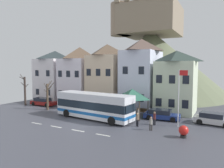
{
  "coord_description": "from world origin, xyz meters",
  "views": [
    {
      "loc": [
        14.54,
        -19.08,
        6.5
      ],
      "look_at": [
        1.23,
        5.89,
        4.29
      ],
      "focal_mm": 33.39,
      "sensor_mm": 36.0,
      "label": 1
    }
  ],
  "objects_px": {
    "pedestrian_00": "(155,118)",
    "pedestrian_02": "(138,113)",
    "pedestrian_03": "(137,119)",
    "public_bench": "(141,111)",
    "pedestrian_01": "(151,123)",
    "parked_car_00": "(161,114)",
    "townhouse_00": "(56,76)",
    "parked_car_01": "(70,104)",
    "townhouse_01": "(80,75)",
    "townhouse_03": "(141,74)",
    "bus_shelter": "(132,94)",
    "parked_car_03": "(43,102)",
    "hilltop_castle": "(150,60)",
    "bare_tree_01": "(25,90)",
    "townhouse_02": "(107,75)",
    "flagpole": "(179,93)",
    "townhouse_04": "(176,82)",
    "parked_car_02": "(213,119)",
    "harbour_buoy": "(184,131)",
    "transit_bus": "(94,106)",
    "bare_tree_00": "(48,96)"
  },
  "relations": [
    {
      "from": "pedestrian_00",
      "to": "pedestrian_02",
      "type": "relative_size",
      "value": 1.07
    },
    {
      "from": "pedestrian_03",
      "to": "public_bench",
      "type": "distance_m",
      "value": 6.0
    },
    {
      "from": "pedestrian_00",
      "to": "pedestrian_01",
      "type": "bearing_deg",
      "value": -83.16
    },
    {
      "from": "parked_car_00",
      "to": "pedestrian_00",
      "type": "distance_m",
      "value": 2.94
    },
    {
      "from": "townhouse_00",
      "to": "parked_car_01",
      "type": "distance_m",
      "value": 10.56
    },
    {
      "from": "pedestrian_00",
      "to": "parked_car_01",
      "type": "bearing_deg",
      "value": 167.25
    },
    {
      "from": "townhouse_01",
      "to": "townhouse_03",
      "type": "bearing_deg",
      "value": 0.61
    },
    {
      "from": "pedestrian_01",
      "to": "public_bench",
      "type": "relative_size",
      "value": 0.94
    },
    {
      "from": "bus_shelter",
      "to": "pedestrian_00",
      "type": "xyz_separation_m",
      "value": [
        3.79,
        -2.47,
        -2.25
      ]
    },
    {
      "from": "parked_car_03",
      "to": "public_bench",
      "type": "height_order",
      "value": "parked_car_03"
    },
    {
      "from": "pedestrian_03",
      "to": "pedestrian_02",
      "type": "bearing_deg",
      "value": 109.93
    },
    {
      "from": "hilltop_castle",
      "to": "bare_tree_01",
      "type": "bearing_deg",
      "value": -120.54
    },
    {
      "from": "townhouse_03",
      "to": "public_bench",
      "type": "height_order",
      "value": "townhouse_03"
    },
    {
      "from": "townhouse_02",
      "to": "bare_tree_01",
      "type": "distance_m",
      "value": 14.6
    },
    {
      "from": "flagpole",
      "to": "bare_tree_01",
      "type": "distance_m",
      "value": 26.26
    },
    {
      "from": "townhouse_04",
      "to": "parked_car_01",
      "type": "height_order",
      "value": "townhouse_04"
    },
    {
      "from": "parked_car_02",
      "to": "parked_car_00",
      "type": "bearing_deg",
      "value": -169.01
    },
    {
      "from": "townhouse_03",
      "to": "pedestrian_03",
      "type": "xyz_separation_m",
      "value": [
        3.32,
        -10.23,
        -4.68
      ]
    },
    {
      "from": "parked_car_01",
      "to": "harbour_buoy",
      "type": "bearing_deg",
      "value": -13.05
    },
    {
      "from": "townhouse_00",
      "to": "townhouse_04",
      "type": "distance_m",
      "value": 23.75
    },
    {
      "from": "parked_car_02",
      "to": "pedestrian_01",
      "type": "relative_size",
      "value": 3.0
    },
    {
      "from": "parked_car_01",
      "to": "parked_car_02",
      "type": "height_order",
      "value": "parked_car_02"
    },
    {
      "from": "townhouse_04",
      "to": "transit_bus",
      "type": "relative_size",
      "value": 0.83
    },
    {
      "from": "townhouse_00",
      "to": "bare_tree_01",
      "type": "bearing_deg",
      "value": -95.48
    },
    {
      "from": "townhouse_00",
      "to": "parked_car_00",
      "type": "relative_size",
      "value": 2.19
    },
    {
      "from": "townhouse_00",
      "to": "parked_car_01",
      "type": "relative_size",
      "value": 2.25
    },
    {
      "from": "transit_bus",
      "to": "public_bench",
      "type": "distance_m",
      "value": 6.93
    },
    {
      "from": "bare_tree_01",
      "to": "parked_car_03",
      "type": "bearing_deg",
      "value": 20.85
    },
    {
      "from": "flagpole",
      "to": "harbour_buoy",
      "type": "relative_size",
      "value": 5.46
    },
    {
      "from": "townhouse_01",
      "to": "bare_tree_00",
      "type": "xyz_separation_m",
      "value": [
        -0.16,
        -8.09,
        -2.97
      ]
    },
    {
      "from": "parked_car_03",
      "to": "townhouse_00",
      "type": "bearing_deg",
      "value": 111.23
    },
    {
      "from": "hilltop_castle",
      "to": "pedestrian_01",
      "type": "relative_size",
      "value": 25.14
    },
    {
      "from": "townhouse_00",
      "to": "parked_car_02",
      "type": "relative_size",
      "value": 2.29
    },
    {
      "from": "hilltop_castle",
      "to": "pedestrian_03",
      "type": "relative_size",
      "value": 23.62
    },
    {
      "from": "bus_shelter",
      "to": "pedestrian_02",
      "type": "height_order",
      "value": "bus_shelter"
    },
    {
      "from": "pedestrian_01",
      "to": "bare_tree_01",
      "type": "relative_size",
      "value": 0.27
    },
    {
      "from": "townhouse_03",
      "to": "flagpole",
      "type": "distance_m",
      "value": 11.14
    },
    {
      "from": "townhouse_02",
      "to": "harbour_buoy",
      "type": "bearing_deg",
      "value": -37.69
    },
    {
      "from": "parked_car_03",
      "to": "parked_car_00",
      "type": "bearing_deg",
      "value": -1.67
    },
    {
      "from": "bare_tree_00",
      "to": "bare_tree_01",
      "type": "distance_m",
      "value": 6.79
    },
    {
      "from": "parked_car_02",
      "to": "flagpole",
      "type": "distance_m",
      "value": 5.26
    },
    {
      "from": "townhouse_02",
      "to": "pedestrian_02",
      "type": "height_order",
      "value": "townhouse_02"
    },
    {
      "from": "hilltop_castle",
      "to": "pedestrian_02",
      "type": "distance_m",
      "value": 27.13
    },
    {
      "from": "bare_tree_01",
      "to": "townhouse_02",
      "type": "bearing_deg",
      "value": 26.25
    },
    {
      "from": "hilltop_castle",
      "to": "parked_car_03",
      "type": "height_order",
      "value": "hilltop_castle"
    },
    {
      "from": "bus_shelter",
      "to": "bare_tree_00",
      "type": "xyz_separation_m",
      "value": [
        -13.21,
        -1.91,
        -0.87
      ]
    },
    {
      "from": "townhouse_04",
      "to": "bus_shelter",
      "type": "relative_size",
      "value": 2.39
    },
    {
      "from": "transit_bus",
      "to": "parked_car_01",
      "type": "bearing_deg",
      "value": 155.9
    },
    {
      "from": "harbour_buoy",
      "to": "townhouse_04",
      "type": "bearing_deg",
      "value": 104.7
    },
    {
      "from": "harbour_buoy",
      "to": "bare_tree_01",
      "type": "distance_m",
      "value": 27.77
    }
  ]
}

